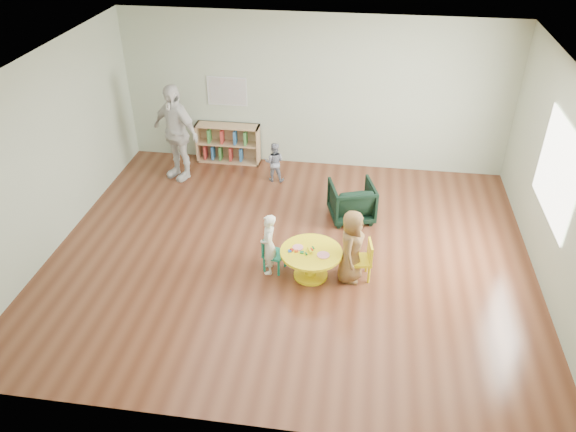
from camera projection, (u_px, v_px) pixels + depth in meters
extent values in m
plane|color=#562C1B|center=(290.00, 255.00, 8.31)|extent=(7.00, 7.00, 0.00)
cube|color=silver|center=(291.00, 73.00, 6.82)|extent=(7.00, 6.00, 0.10)
cube|color=#A3B49A|center=(314.00, 93.00, 10.05)|extent=(7.00, 0.10, 2.80)
cube|color=#A3B49A|center=(243.00, 326.00, 5.05)|extent=(7.00, 0.10, 2.80)
cube|color=#A3B49A|center=(47.00, 154.00, 7.98)|extent=(0.10, 6.00, 2.80)
cube|color=#A3B49A|center=(563.00, 190.00, 7.12)|extent=(0.10, 6.00, 2.80)
cube|color=silver|center=(557.00, 172.00, 7.32)|extent=(0.02, 1.60, 1.30)
cylinder|color=yellow|center=(311.00, 265.00, 7.78)|extent=(0.15, 0.15, 0.39)
cylinder|color=yellow|center=(311.00, 275.00, 7.88)|extent=(0.48, 0.48, 0.04)
cylinder|color=yellow|center=(311.00, 252.00, 7.67)|extent=(0.86, 0.86, 0.04)
cylinder|color=pink|center=(298.00, 247.00, 7.72)|extent=(0.15, 0.15, 0.02)
cylinder|color=pink|center=(323.00, 255.00, 7.57)|extent=(0.17, 0.17, 0.02)
cylinder|color=yellow|center=(310.00, 251.00, 7.63)|extent=(0.09, 0.13, 0.04)
cylinder|color=#15763C|center=(306.00, 254.00, 7.57)|extent=(0.04, 0.05, 0.02)
cylinder|color=#15763C|center=(313.00, 248.00, 7.69)|extent=(0.04, 0.05, 0.02)
cube|color=red|center=(311.00, 250.00, 7.67)|extent=(0.07, 0.06, 0.02)
cube|color=#E24F13|center=(296.00, 251.00, 7.64)|extent=(0.06, 0.05, 0.02)
cube|color=blue|center=(290.00, 251.00, 7.64)|extent=(0.06, 0.06, 0.02)
cube|color=#15763C|center=(302.00, 252.00, 7.62)|extent=(0.05, 0.05, 0.02)
cube|color=red|center=(291.00, 250.00, 7.66)|extent=(0.05, 0.05, 0.02)
cube|color=#167D62|center=(275.00, 254.00, 7.88)|extent=(0.34, 0.34, 0.04)
cube|color=#167D62|center=(267.00, 244.00, 7.85)|extent=(0.10, 0.28, 0.24)
cylinder|color=#167D62|center=(271.00, 256.00, 8.08)|extent=(0.03, 0.03, 0.24)
cylinder|color=#167D62|center=(264.00, 264.00, 7.91)|extent=(0.03, 0.03, 0.24)
cylinder|color=#167D62|center=(285.00, 259.00, 8.01)|extent=(0.03, 0.03, 0.24)
cylinder|color=#167D62|center=(279.00, 268.00, 7.83)|extent=(0.03, 0.03, 0.24)
cube|color=yellow|center=(360.00, 260.00, 7.71)|extent=(0.35, 0.35, 0.04)
cube|color=yellow|center=(370.00, 251.00, 7.63)|extent=(0.08, 0.31, 0.27)
cylinder|color=yellow|center=(369.00, 275.00, 7.70)|extent=(0.04, 0.04, 0.27)
cylinder|color=yellow|center=(367.00, 264.00, 7.90)|extent=(0.04, 0.04, 0.27)
cylinder|color=yellow|center=(351.00, 275.00, 7.69)|extent=(0.04, 0.04, 0.27)
cylinder|color=yellow|center=(349.00, 264.00, 7.90)|extent=(0.04, 0.04, 0.27)
cube|color=tan|center=(198.00, 141.00, 10.73)|extent=(0.03, 0.30, 0.75)
cube|color=tan|center=(258.00, 145.00, 10.59)|extent=(0.03, 0.30, 0.75)
cube|color=tan|center=(229.00, 160.00, 10.85)|extent=(1.20, 0.30, 0.03)
cube|color=tan|center=(227.00, 126.00, 10.46)|extent=(1.20, 0.30, 0.03)
cube|color=tan|center=(228.00, 143.00, 10.66)|extent=(1.14, 0.28, 0.03)
cube|color=tan|center=(230.00, 140.00, 10.78)|extent=(1.20, 0.02, 0.75)
cube|color=#C33934|center=(206.00, 152.00, 10.80)|extent=(0.04, 0.18, 0.26)
cube|color=#3371B2|center=(213.00, 152.00, 10.78)|extent=(0.04, 0.18, 0.26)
cube|color=#489846|center=(221.00, 153.00, 10.77)|extent=(0.04, 0.18, 0.26)
cube|color=#C33934|center=(231.00, 153.00, 10.74)|extent=(0.04, 0.18, 0.26)
cube|color=#3371B2|center=(241.00, 154.00, 10.72)|extent=(0.04, 0.18, 0.26)
cube|color=#489846|center=(209.00, 135.00, 10.60)|extent=(0.04, 0.18, 0.26)
cube|color=#C33934|center=(222.00, 136.00, 10.57)|extent=(0.04, 0.18, 0.26)
cube|color=#3371B2|center=(235.00, 137.00, 10.54)|extent=(0.04, 0.18, 0.26)
cube|color=#489846|center=(246.00, 138.00, 10.52)|extent=(0.04, 0.18, 0.26)
cube|color=silver|center=(227.00, 91.00, 10.26)|extent=(0.74, 0.01, 0.54)
cube|color=#FF3835|center=(227.00, 91.00, 10.26)|extent=(0.70, 0.00, 0.50)
imported|color=black|center=(352.00, 201.00, 8.99)|extent=(0.84, 0.85, 0.63)
imported|color=white|center=(268.00, 244.00, 7.74)|extent=(0.27, 0.36, 0.92)
imported|color=orange|center=(352.00, 247.00, 7.55)|extent=(0.42, 0.57, 1.08)
imported|color=#1B2845|center=(274.00, 162.00, 10.03)|extent=(0.36, 0.28, 0.73)
imported|color=silver|center=(175.00, 132.00, 9.89)|extent=(1.11, 0.85, 1.75)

